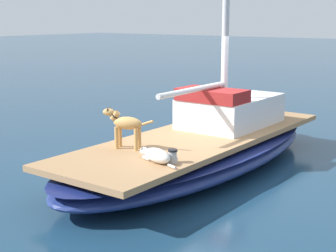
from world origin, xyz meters
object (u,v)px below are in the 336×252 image
Objects in this scene: dog_tan at (125,124)px; dog_white at (156,155)px; sailboat_main at (199,152)px; deck_winch at (173,156)px.

dog_white is at bearing -20.95° from dog_tan.
dog_white reaches higher than sailboat_main.
dog_tan reaches higher than deck_winch.
dog_tan reaches higher than dog_white.
deck_winch is (1.17, -0.24, -0.32)m from dog_tan.
sailboat_main is at bearing 110.87° from deck_winch.
dog_tan is at bearing -106.38° from sailboat_main.
sailboat_main is at bearing 73.62° from dog_tan.
sailboat_main is at bearing 103.39° from dog_white.
sailboat_main is 2.00m from deck_winch.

